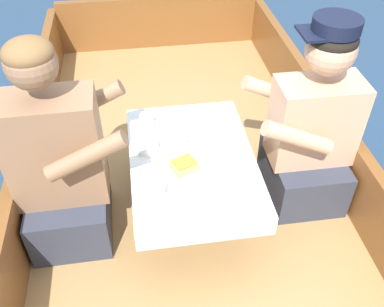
{
  "coord_description": "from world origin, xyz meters",
  "views": [
    {
      "loc": [
        -0.22,
        -1.56,
        2.01
      ],
      "look_at": [
        0.0,
        -0.08,
        0.69
      ],
      "focal_mm": 40.0,
      "sensor_mm": 36.0,
      "label": 1
    }
  ],
  "objects_px": {
    "person_port": "(61,167)",
    "coffee_cup_center": "(182,141)",
    "coffee_cup_port": "(247,185)",
    "coffee_cup_starboard": "(147,120)",
    "sandwich": "(184,165)",
    "tin_can": "(159,189)",
    "person_starboard": "(311,132)"
  },
  "relations": [
    {
      "from": "sandwich",
      "to": "person_port",
      "type": "bearing_deg",
      "value": 174.5
    },
    {
      "from": "coffee_cup_port",
      "to": "coffee_cup_center",
      "type": "relative_size",
      "value": 1.1
    },
    {
      "from": "coffee_cup_center",
      "to": "sandwich",
      "type": "bearing_deg",
      "value": -93.48
    },
    {
      "from": "sandwich",
      "to": "coffee_cup_center",
      "type": "relative_size",
      "value": 1.54
    },
    {
      "from": "coffee_cup_port",
      "to": "tin_can",
      "type": "distance_m",
      "value": 0.38
    },
    {
      "from": "person_starboard",
      "to": "coffee_cup_center",
      "type": "height_order",
      "value": "person_starboard"
    },
    {
      "from": "coffee_cup_starboard",
      "to": "tin_can",
      "type": "height_order",
      "value": "coffee_cup_starboard"
    },
    {
      "from": "coffee_cup_center",
      "to": "tin_can",
      "type": "bearing_deg",
      "value": -114.65
    },
    {
      "from": "coffee_cup_port",
      "to": "coffee_cup_center",
      "type": "bearing_deg",
      "value": 126.1
    },
    {
      "from": "coffee_cup_port",
      "to": "coffee_cup_starboard",
      "type": "relative_size",
      "value": 1.0
    },
    {
      "from": "person_port",
      "to": "coffee_cup_center",
      "type": "bearing_deg",
      "value": 11.56
    },
    {
      "from": "person_port",
      "to": "coffee_cup_center",
      "type": "relative_size",
      "value": 11.39
    },
    {
      "from": "person_port",
      "to": "coffee_cup_starboard",
      "type": "distance_m",
      "value": 0.51
    },
    {
      "from": "sandwich",
      "to": "coffee_cup_port",
      "type": "relative_size",
      "value": 1.4
    },
    {
      "from": "person_port",
      "to": "person_starboard",
      "type": "bearing_deg",
      "value": 3.32
    },
    {
      "from": "person_port",
      "to": "tin_can",
      "type": "bearing_deg",
      "value": -23.77
    },
    {
      "from": "person_starboard",
      "to": "coffee_cup_center",
      "type": "bearing_deg",
      "value": -3.26
    },
    {
      "from": "coffee_cup_starboard",
      "to": "person_port",
      "type": "bearing_deg",
      "value": -142.29
    },
    {
      "from": "coffee_cup_port",
      "to": "person_port",
      "type": "bearing_deg",
      "value": 165.07
    },
    {
      "from": "person_port",
      "to": "coffee_cup_starboard",
      "type": "relative_size",
      "value": 10.36
    },
    {
      "from": "person_port",
      "to": "coffee_cup_starboard",
      "type": "height_order",
      "value": "person_port"
    },
    {
      "from": "coffee_cup_port",
      "to": "coffee_cup_starboard",
      "type": "height_order",
      "value": "coffee_cup_starboard"
    },
    {
      "from": "person_port",
      "to": "sandwich",
      "type": "distance_m",
      "value": 0.55
    },
    {
      "from": "coffee_cup_port",
      "to": "coffee_cup_starboard",
      "type": "distance_m",
      "value": 0.65
    },
    {
      "from": "sandwich",
      "to": "coffee_cup_starboard",
      "type": "height_order",
      "value": "coffee_cup_starboard"
    },
    {
      "from": "sandwich",
      "to": "tin_can",
      "type": "relative_size",
      "value": 2.06
    },
    {
      "from": "person_starboard",
      "to": "sandwich",
      "type": "height_order",
      "value": "person_starboard"
    },
    {
      "from": "tin_can",
      "to": "coffee_cup_center",
      "type": "bearing_deg",
      "value": 65.35
    },
    {
      "from": "sandwich",
      "to": "coffee_cup_starboard",
      "type": "distance_m",
      "value": 0.39
    },
    {
      "from": "person_starboard",
      "to": "person_port",
      "type": "bearing_deg",
      "value": 4.13
    },
    {
      "from": "sandwich",
      "to": "tin_can",
      "type": "height_order",
      "value": "sandwich"
    },
    {
      "from": "coffee_cup_starboard",
      "to": "sandwich",
      "type": "bearing_deg",
      "value": -68.71
    }
  ]
}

